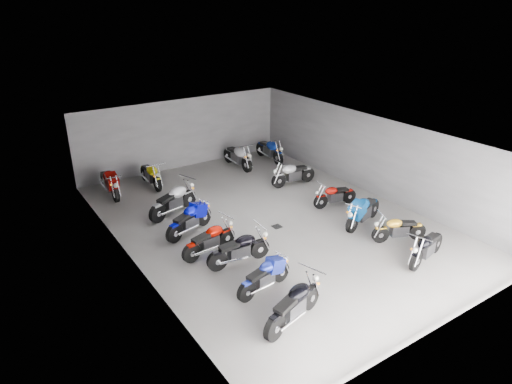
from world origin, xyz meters
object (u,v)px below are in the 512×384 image
motorcycle_back_a (109,182)px  motorcycle_right_f (293,174)px  motorcycle_left_e (190,220)px  drain_grate (277,226)px  motorcycle_right_c (363,211)px  motorcycle_left_c (240,249)px  motorcycle_left_d (210,240)px  motorcycle_right_d (335,195)px  motorcycle_right_a (427,247)px  motorcycle_back_f (270,150)px  motorcycle_left_b (265,276)px  motorcycle_right_b (399,229)px  motorcycle_back_b (151,174)px  motorcycle_left_a (294,305)px  motorcycle_back_e (238,156)px  motorcycle_left_f (174,201)px

motorcycle_back_a → motorcycle_right_f: bearing=156.8°
motorcycle_left_e → drain_grate: bearing=43.3°
motorcycle_right_c → motorcycle_left_c: bearing=70.5°
motorcycle_left_d → motorcycle_right_d: 5.71m
motorcycle_right_a → motorcycle_right_f: (0.42, 7.11, 0.02)m
motorcycle_left_d → motorcycle_back_f: (6.69, 6.21, 0.06)m
motorcycle_left_b → drain_grate: bearing=128.3°
motorcycle_right_b → motorcycle_back_a: motorcycle_back_a is taller
motorcycle_back_b → motorcycle_left_a: bearing=88.6°
motorcycle_back_b → motorcycle_back_e: bearing=179.5°
motorcycle_left_a → motorcycle_left_b: (0.17, 1.51, -0.06)m
drain_grate → motorcycle_right_f: 4.01m
motorcycle_right_d → motorcycle_back_e: (-0.84, 5.73, 0.11)m
motorcycle_right_a → motorcycle_right_f: size_ratio=0.95×
motorcycle_right_b → motorcycle_right_d: size_ratio=0.95×
motorcycle_back_f → motorcycle_right_d: bearing=82.8°
drain_grate → motorcycle_left_f: motorcycle_left_f is taller
motorcycle_left_a → motorcycle_back_b: 10.40m
motorcycle_right_f → motorcycle_back_f: size_ratio=0.94×
motorcycle_right_f → motorcycle_back_b: bearing=61.7°
motorcycle_left_e → motorcycle_back_a: size_ratio=0.88×
motorcycle_right_c → motorcycle_back_f: motorcycle_back_f is taller
motorcycle_left_b → motorcycle_right_a: motorcycle_right_a is taller
motorcycle_left_b → motorcycle_right_c: size_ratio=0.88×
motorcycle_back_a → motorcycle_back_e: size_ratio=0.99×
motorcycle_left_e → motorcycle_left_f: bearing=152.7°
motorcycle_back_e → motorcycle_left_a: bearing=65.2°
motorcycle_right_f → motorcycle_back_a: bearing=69.0°
motorcycle_left_f → motorcycle_back_f: bearing=94.9°
motorcycle_right_b → drain_grate: bearing=65.7°
motorcycle_left_a → motorcycle_right_a: (5.11, 0.03, -0.03)m
motorcycle_left_e → motorcycle_left_c: bearing=-13.3°
motorcycle_right_b → motorcycle_right_f: size_ratio=0.83×
motorcycle_left_a → motorcycle_left_e: (-0.06, 5.64, -0.01)m
drain_grate → motorcycle_left_a: (-2.67, -4.37, 0.52)m
motorcycle_left_b → motorcycle_back_f: (6.38, 8.77, 0.08)m
motorcycle_back_e → motorcycle_right_d: bearing=98.1°
drain_grate → motorcycle_left_b: bearing=-131.2°
motorcycle_right_d → motorcycle_back_a: (-6.87, 5.81, 0.11)m
motorcycle_left_e → motorcycle_back_b: (0.50, 4.75, 0.00)m
motorcycle_left_a → motorcycle_left_e: size_ratio=1.05×
motorcycle_back_a → motorcycle_back_e: bearing=-178.8°
drain_grate → motorcycle_right_b: (2.74, -3.02, 0.44)m
motorcycle_left_b → motorcycle_left_e: (-0.24, 4.13, 0.05)m
motorcycle_right_d → motorcycle_right_f: size_ratio=0.87×
motorcycle_right_c → motorcycle_left_e: bearing=45.2°
drain_grate → motorcycle_right_f: motorcycle_right_f is taller
motorcycle_left_e → motorcycle_left_f: size_ratio=0.93×
motorcycle_right_d → motorcycle_back_b: 7.76m
drain_grate → motorcycle_left_a: 5.14m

